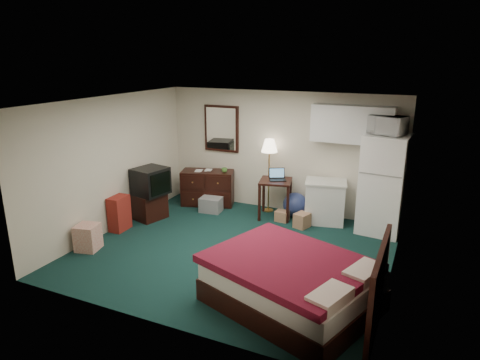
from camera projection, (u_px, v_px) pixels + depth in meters
The scene contains 25 objects.
floor at pixel (235, 250), 7.26m from camera, with size 5.00×4.50×0.01m, color black.
ceiling at pixel (234, 102), 6.55m from camera, with size 5.00×4.50×0.01m, color beige.
walls at pixel (234, 180), 6.91m from camera, with size 5.01×4.51×2.50m.
mirror at pixel (222, 129), 9.27m from camera, with size 0.80×0.06×1.00m, color white, non-canonical shape.
upper_cabinets at pixel (352, 124), 7.94m from camera, with size 1.50×0.35×0.70m, color silver, non-canonical shape.
headboard at pixel (379, 285), 5.11m from camera, with size 0.06×1.56×1.00m, color black, non-canonical shape.
dresser at pixel (208, 188), 9.39m from camera, with size 1.12×0.51×0.76m, color black, non-canonical shape.
floor_lamp at pixel (269, 176), 8.89m from camera, with size 0.33×0.33×1.54m, color gold, non-canonical shape.
desk at pixel (275, 199), 8.65m from camera, with size 0.62×0.62×0.78m, color black, non-canonical shape.
exercise_ball at pixel (295, 205), 8.72m from camera, with size 0.50×0.50×0.50m, color navy.
kitchen_counter at pixel (325, 202), 8.39m from camera, with size 0.74×0.56×0.81m, color silver, non-canonical shape.
fridge at pixel (384, 184), 7.80m from camera, with size 0.76×0.76×1.84m, color white, non-canonical shape.
bed at pixel (292, 283), 5.60m from camera, with size 2.02×1.57×0.65m, color #3F0816, non-canonical shape.
tv_stand at pixel (149, 206), 8.62m from camera, with size 0.52×0.57×0.52m, color black, non-canonical shape.
suitcase at pixel (119, 213), 8.03m from camera, with size 0.25×0.40×0.66m, color maroon, non-canonical shape.
retail_box at pixel (88, 237), 7.24m from camera, with size 0.36×0.36×0.45m, color silver, non-canonical shape.
file_bin at pixel (211, 205), 9.01m from camera, with size 0.44×0.33×0.31m, color gray, non-canonical shape.
cardboard_box_a at pixel (282, 216), 8.51m from camera, with size 0.25×0.21×0.21m, color #8F6346, non-canonical shape.
cardboard_box_b at pixel (302, 220), 8.19m from camera, with size 0.24×0.28×0.28m, color #8F6346, non-canonical shape.
laptop at pixel (278, 175), 8.50m from camera, with size 0.32×0.26×0.22m, color black, non-canonical shape.
crt_tv at pixel (150, 181), 8.46m from camera, with size 0.58×0.62×0.53m, color black, non-canonical shape.
microwave at pixel (388, 123), 7.49m from camera, with size 0.60×0.33×0.41m, color white.
book_a at pixel (195, 166), 9.26m from camera, with size 0.15×0.02×0.20m, color #8F6346.
book_b at pixel (205, 166), 9.30m from camera, with size 0.15×0.02×0.20m, color #8F6346.
mug at pixel (224, 169), 9.17m from camera, with size 0.12×0.10×0.12m, color #498233.
Camera 1 is at (2.83, -5.99, 3.21)m, focal length 32.00 mm.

